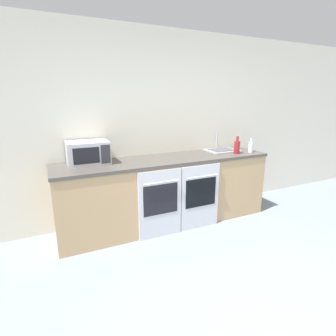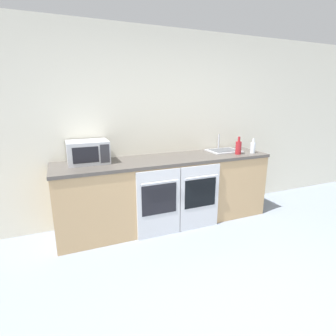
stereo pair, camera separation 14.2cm
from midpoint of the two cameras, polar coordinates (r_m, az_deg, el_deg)
The scene contains 8 objects.
wall_back at distance 3.75m, azimuth -3.73°, elevation 8.88°, with size 10.00×0.06×2.60m.
counter_back at distance 3.62m, azimuth -1.43°, elevation -4.97°, with size 2.91×0.68×0.92m.
oven_left at distance 3.24m, azimuth -2.94°, elevation -7.80°, with size 0.56×0.06×0.87m.
oven_right at distance 3.48m, azimuth 5.85°, elevation -6.23°, with size 0.56×0.06×0.87m.
microwave at distance 3.33m, azimuth -18.19°, elevation 3.20°, with size 0.49×0.36×0.28m.
bottle_red at distance 3.87m, azimuth 13.76°, elevation 4.49°, with size 0.08×0.08×0.25m.
bottle_clear at distance 4.02m, azimuth 16.61°, elevation 4.45°, with size 0.07×0.07×0.21m.
sink at distance 4.05m, azimuth 10.64°, elevation 3.91°, with size 0.47×0.37×0.24m.
Camera 1 is at (-1.42, -1.02, 1.70)m, focal length 28.00 mm.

